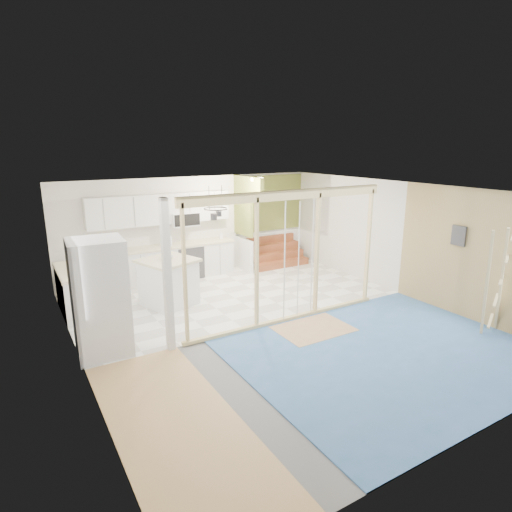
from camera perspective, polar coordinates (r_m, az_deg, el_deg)
room at (r=8.03m, az=2.53°, el=-0.52°), size 7.01×8.01×2.61m
floor_overlays at (r=8.54m, az=2.62°, el=-8.74°), size 7.00×8.00×0.03m
stud_frame at (r=7.81m, az=0.89°, el=1.37°), size 4.66×0.14×2.60m
base_cabinets at (r=10.60m, az=-15.01°, el=-1.92°), size 4.45×2.24×0.93m
upper_cabinets at (r=10.96m, az=-12.27°, el=6.03°), size 3.60×0.41×0.85m
green_partition at (r=12.18m, az=1.15°, el=3.03°), size 2.25×1.51×2.60m
pot_rack at (r=9.36m, az=-5.39°, el=5.96°), size 0.52×0.52×0.72m
sheathing_panel at (r=9.18m, az=28.41°, el=-0.37°), size 0.02×4.00×2.60m
electrical_panel at (r=9.38m, az=25.41°, el=2.47°), size 0.04×0.30×0.40m
ceiling_light at (r=11.07m, az=0.14°, el=10.20°), size 0.32×0.32×0.08m
fridge at (r=7.43m, az=-20.03°, el=-5.29°), size 0.90×0.87×1.96m
island at (r=9.42m, az=-11.56°, el=-3.50°), size 1.33×1.33×1.03m
bowl at (r=9.29m, az=-11.75°, el=-0.22°), size 0.28×0.28×0.06m
soap_bottle_a at (r=10.95m, az=-11.42°, el=2.15°), size 0.14×0.14×0.30m
soap_bottle_b at (r=11.58m, az=-4.69°, el=2.79°), size 0.10×0.10×0.20m
ladder at (r=8.75m, az=29.37°, el=-3.00°), size 1.06×0.24×2.01m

